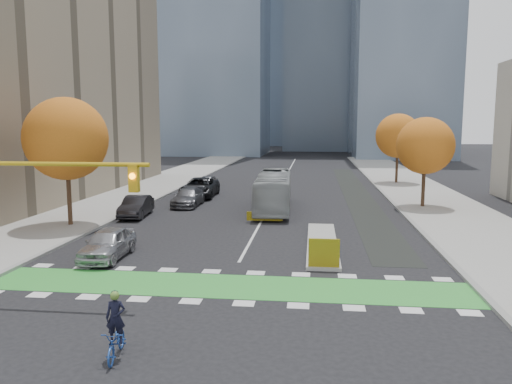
% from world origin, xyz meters
% --- Properties ---
extents(ground, '(300.00, 300.00, 0.00)m').
position_xyz_m(ground, '(0.00, 0.00, 0.00)').
color(ground, black).
rests_on(ground, ground).
extents(sidewalk_west, '(7.00, 120.00, 0.15)m').
position_xyz_m(sidewalk_west, '(-13.50, 20.00, 0.07)').
color(sidewalk_west, gray).
rests_on(sidewalk_west, ground).
extents(sidewalk_east, '(7.00, 120.00, 0.15)m').
position_xyz_m(sidewalk_east, '(13.50, 20.00, 0.07)').
color(sidewalk_east, gray).
rests_on(sidewalk_east, ground).
extents(curb_west, '(0.30, 120.00, 0.16)m').
position_xyz_m(curb_west, '(-10.00, 20.00, 0.07)').
color(curb_west, gray).
rests_on(curb_west, ground).
extents(curb_east, '(0.30, 120.00, 0.16)m').
position_xyz_m(curb_east, '(10.00, 20.00, 0.07)').
color(curb_east, gray).
rests_on(curb_east, ground).
extents(bike_crossing, '(20.00, 3.00, 0.01)m').
position_xyz_m(bike_crossing, '(0.00, 1.50, 0.01)').
color(bike_crossing, green).
rests_on(bike_crossing, ground).
extents(centre_line, '(0.15, 70.00, 0.01)m').
position_xyz_m(centre_line, '(0.00, 40.00, 0.01)').
color(centre_line, silver).
rests_on(centre_line, ground).
extents(bike_lane_paint, '(2.50, 50.00, 0.01)m').
position_xyz_m(bike_lane_paint, '(7.50, 30.00, 0.01)').
color(bike_lane_paint, black).
rests_on(bike_lane_paint, ground).
extents(median_island, '(1.60, 10.00, 0.16)m').
position_xyz_m(median_island, '(4.00, 9.00, 0.08)').
color(median_island, gray).
rests_on(median_island, ground).
extents(hazard_board, '(1.40, 0.12, 1.30)m').
position_xyz_m(hazard_board, '(4.00, 4.20, 0.80)').
color(hazard_board, yellow).
rests_on(hazard_board, median_island).
extents(tower_ne, '(18.00, 24.00, 60.00)m').
position_xyz_m(tower_ne, '(20.00, 85.00, 30.00)').
color(tower_ne, '#47566B').
rests_on(tower_ne, ground).
extents(tower_far, '(26.00, 26.00, 80.00)m').
position_xyz_m(tower_far, '(-4.00, 140.00, 40.00)').
color(tower_far, '#47566B').
rests_on(tower_far, ground).
extents(tree_west, '(5.20, 5.20, 8.22)m').
position_xyz_m(tree_west, '(-12.00, 12.00, 5.62)').
color(tree_west, '#332114').
rests_on(tree_west, ground).
extents(tree_east_near, '(4.40, 4.40, 7.08)m').
position_xyz_m(tree_east_near, '(12.00, 22.00, 4.86)').
color(tree_east_near, '#332114').
rests_on(tree_east_near, ground).
extents(tree_east_far, '(4.80, 4.80, 7.65)m').
position_xyz_m(tree_east_far, '(12.50, 38.00, 5.24)').
color(tree_east_far, '#332114').
rests_on(tree_east_far, ground).
extents(traffic_signal_west, '(8.53, 0.56, 5.20)m').
position_xyz_m(traffic_signal_west, '(-7.93, -0.51, 4.03)').
color(traffic_signal_west, '#BF9914').
rests_on(traffic_signal_west, ground).
extents(cyclist, '(0.81, 1.75, 1.95)m').
position_xyz_m(cyclist, '(-1.97, -5.04, 0.65)').
color(cyclist, '#21479B').
rests_on(cyclist, ground).
extents(bus, '(2.88, 10.64, 2.94)m').
position_xyz_m(bus, '(0.47, 19.72, 1.47)').
color(bus, '#9A9FA1').
rests_on(bus, ground).
extents(parked_car_a, '(1.89, 4.44, 1.50)m').
position_xyz_m(parked_car_a, '(-6.50, 5.00, 0.75)').
color(parked_car_a, '#A4A4A9').
rests_on(parked_car_a, ground).
extents(parked_car_b, '(1.94, 4.60, 1.48)m').
position_xyz_m(parked_car_b, '(-9.00, 15.78, 0.74)').
color(parked_car_b, black).
rests_on(parked_car_b, ground).
extents(parked_car_c, '(1.99, 4.86, 1.41)m').
position_xyz_m(parked_car_c, '(-6.50, 20.78, 0.70)').
color(parked_car_c, '#505055').
rests_on(parked_car_c, ground).
extents(parked_car_d, '(3.02, 6.24, 1.71)m').
position_xyz_m(parked_car_d, '(-6.72, 25.78, 0.86)').
color(parked_car_d, black).
rests_on(parked_car_d, ground).
extents(parked_car_e, '(1.82, 4.27, 1.44)m').
position_xyz_m(parked_car_e, '(-7.12, 30.78, 0.72)').
color(parked_car_e, '#999A9F').
rests_on(parked_car_e, ground).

